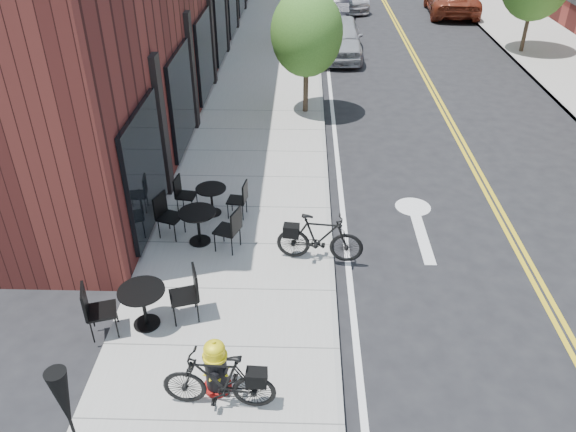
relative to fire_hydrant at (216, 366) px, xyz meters
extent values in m
plane|color=black|center=(1.94, 2.38, -0.59)|extent=(120.00, 120.00, 0.00)
cube|color=#9E9B93|center=(-0.06, 12.38, -0.53)|extent=(4.00, 70.00, 0.12)
cylinder|color=#382B1E|center=(1.34, 11.38, 0.33)|extent=(0.16, 0.16, 1.61)
ellipsoid|color=#366921|center=(1.34, 11.38, 2.02)|extent=(2.20, 2.20, 2.64)
cylinder|color=#382B1E|center=(1.34, 19.38, 0.37)|extent=(0.16, 0.16, 1.68)
cylinder|color=#382B1E|center=(10.54, 18.38, 0.44)|extent=(0.16, 0.16, 1.82)
cylinder|color=maroon|center=(0.00, 0.00, -0.44)|extent=(0.57, 0.57, 0.06)
cylinder|color=black|center=(0.00, 0.00, -0.11)|extent=(0.44, 0.44, 0.65)
cylinder|color=yellow|center=(0.00, 0.00, 0.22)|extent=(0.49, 0.49, 0.04)
cylinder|color=yellow|center=(0.00, 0.00, 0.31)|extent=(0.42, 0.42, 0.15)
ellipsoid|color=yellow|center=(0.00, 0.00, 0.39)|extent=(0.41, 0.41, 0.19)
cylinder|color=yellow|center=(0.00, 0.00, 0.49)|extent=(0.07, 0.07, 0.06)
imported|color=black|center=(0.09, -0.31, 0.04)|extent=(1.71, 0.56, 1.02)
imported|color=black|center=(1.64, 3.36, 0.06)|extent=(1.80, 0.69, 1.05)
cylinder|color=black|center=(-1.44, 1.37, -0.46)|extent=(0.59, 0.59, 0.03)
cylinder|color=black|center=(-1.44, 1.37, -0.09)|extent=(0.08, 0.08, 0.74)
cylinder|color=black|center=(-1.44, 1.37, 0.29)|extent=(1.01, 1.01, 0.03)
cylinder|color=black|center=(-0.80, 5.07, -0.46)|extent=(0.46, 0.46, 0.03)
cylinder|color=black|center=(-0.80, 5.07, -0.14)|extent=(0.06, 0.06, 0.64)
cylinder|color=black|center=(-0.80, 5.07, 0.18)|extent=(0.79, 0.79, 0.03)
cylinder|color=black|center=(-0.91, 3.91, -0.46)|extent=(0.58, 0.58, 0.03)
cylinder|color=black|center=(-0.91, 3.91, -0.10)|extent=(0.08, 0.08, 0.72)
cylinder|color=black|center=(-0.91, 3.91, 0.27)|extent=(1.00, 1.00, 0.03)
cone|color=black|center=(-1.43, -1.68, 1.24)|extent=(0.25, 0.25, 0.93)
imported|color=#A0A2A8|center=(2.74, 17.87, 0.19)|extent=(1.98, 4.62, 1.56)
imported|color=black|center=(2.75, 24.39, 0.14)|extent=(1.73, 4.52, 1.47)
imported|color=maroon|center=(9.05, 25.61, 0.14)|extent=(2.79, 5.41, 1.46)
camera|label=1|loc=(1.25, -5.88, 6.47)|focal=35.00mm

